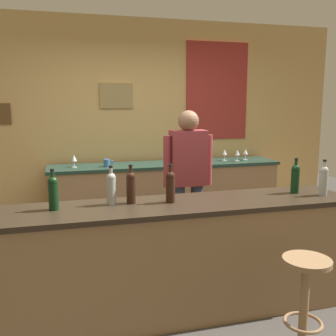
{
  "coord_description": "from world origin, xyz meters",
  "views": [
    {
      "loc": [
        -0.9,
        -3.2,
        1.7
      ],
      "look_at": [
        0.09,
        0.45,
        1.05
      ],
      "focal_mm": 41.1,
      "sensor_mm": 36.0,
      "label": 1
    }
  ],
  "objects_px": {
    "wine_bottle_c": "(131,186)",
    "wine_glass_b": "(202,153)",
    "bartender": "(188,177)",
    "wine_glass_e": "(245,152)",
    "wine_bottle_f": "(323,179)",
    "wine_bottle_d": "(170,185)",
    "bar_stool": "(305,290)",
    "wine_bottle_e": "(295,177)",
    "wine_glass_d": "(237,153)",
    "wine_bottle_b": "(111,187)",
    "wine_glass_a": "(74,159)",
    "coffee_mug": "(107,163)",
    "wine_bottle_a": "(53,192)",
    "wine_glass_c": "(224,153)"
  },
  "relations": [
    {
      "from": "bartender",
      "to": "wine_glass_e",
      "type": "height_order",
      "value": "bartender"
    },
    {
      "from": "bartender",
      "to": "wine_glass_b",
      "type": "bearing_deg",
      "value": 63.72
    },
    {
      "from": "wine_glass_b",
      "to": "wine_glass_c",
      "type": "bearing_deg",
      "value": -2.59
    },
    {
      "from": "wine_bottle_c",
      "to": "coffee_mug",
      "type": "distance_m",
      "value": 1.9
    },
    {
      "from": "wine_bottle_d",
      "to": "wine_glass_c",
      "type": "relative_size",
      "value": 1.97
    },
    {
      "from": "bartender",
      "to": "bar_stool",
      "type": "height_order",
      "value": "bartender"
    },
    {
      "from": "wine_bottle_a",
      "to": "wine_glass_e",
      "type": "height_order",
      "value": "wine_bottle_a"
    },
    {
      "from": "bar_stool",
      "to": "wine_bottle_b",
      "type": "xyz_separation_m",
      "value": [
        -1.18,
        0.82,
        0.6
      ]
    },
    {
      "from": "bar_stool",
      "to": "wine_glass_c",
      "type": "relative_size",
      "value": 4.39
    },
    {
      "from": "wine_bottle_b",
      "to": "wine_glass_e",
      "type": "relative_size",
      "value": 1.97
    },
    {
      "from": "bartender",
      "to": "wine_bottle_b",
      "type": "bearing_deg",
      "value": -138.01
    },
    {
      "from": "bar_stool",
      "to": "wine_bottle_f",
      "type": "height_order",
      "value": "wine_bottle_f"
    },
    {
      "from": "wine_bottle_a",
      "to": "wine_bottle_c",
      "type": "relative_size",
      "value": 1.0
    },
    {
      "from": "wine_bottle_e",
      "to": "wine_bottle_f",
      "type": "distance_m",
      "value": 0.23
    },
    {
      "from": "wine_glass_a",
      "to": "coffee_mug",
      "type": "height_order",
      "value": "wine_glass_a"
    },
    {
      "from": "bar_stool",
      "to": "wine_glass_d",
      "type": "xyz_separation_m",
      "value": [
        0.77,
        2.72,
        0.55
      ]
    },
    {
      "from": "wine_glass_a",
      "to": "wine_glass_c",
      "type": "distance_m",
      "value": 2.02
    },
    {
      "from": "wine_bottle_e",
      "to": "bartender",
      "type": "bearing_deg",
      "value": 130.79
    },
    {
      "from": "wine_bottle_c",
      "to": "coffee_mug",
      "type": "height_order",
      "value": "wine_bottle_c"
    },
    {
      "from": "bartender",
      "to": "wine_glass_b",
      "type": "height_order",
      "value": "bartender"
    },
    {
      "from": "wine_bottle_b",
      "to": "wine_glass_d",
      "type": "height_order",
      "value": "wine_bottle_b"
    },
    {
      "from": "wine_bottle_d",
      "to": "wine_glass_e",
      "type": "distance_m",
      "value": 2.61
    },
    {
      "from": "wine_bottle_d",
      "to": "wine_bottle_e",
      "type": "height_order",
      "value": "same"
    },
    {
      "from": "wine_bottle_a",
      "to": "wine_bottle_b",
      "type": "distance_m",
      "value": 0.43
    },
    {
      "from": "wine_bottle_b",
      "to": "wine_glass_e",
      "type": "xyz_separation_m",
      "value": [
        2.11,
        1.96,
        -0.05
      ]
    },
    {
      "from": "wine_glass_e",
      "to": "wine_bottle_d",
      "type": "bearing_deg",
      "value": -129.3
    },
    {
      "from": "wine_bottle_d",
      "to": "coffee_mug",
      "type": "relative_size",
      "value": 2.45
    },
    {
      "from": "wine_bottle_b",
      "to": "bartender",
      "type": "bearing_deg",
      "value": 41.99
    },
    {
      "from": "bar_stool",
      "to": "wine_glass_d",
      "type": "height_order",
      "value": "wine_glass_d"
    },
    {
      "from": "wine_bottle_a",
      "to": "wine_bottle_f",
      "type": "relative_size",
      "value": 1.0
    },
    {
      "from": "bar_stool",
      "to": "wine_bottle_f",
      "type": "bearing_deg",
      "value": 48.0
    },
    {
      "from": "bartender",
      "to": "wine_bottle_e",
      "type": "xyz_separation_m",
      "value": [
        0.71,
        -0.82,
        0.12
      ]
    },
    {
      "from": "wine_glass_b",
      "to": "wine_glass_e",
      "type": "distance_m",
      "value": 0.63
    },
    {
      "from": "wine_bottle_d",
      "to": "wine_bottle_e",
      "type": "distance_m",
      "value": 1.13
    },
    {
      "from": "wine_glass_d",
      "to": "coffee_mug",
      "type": "bearing_deg",
      "value": -179.68
    },
    {
      "from": "coffee_mug",
      "to": "wine_bottle_f",
      "type": "bearing_deg",
      "value": -52.34
    },
    {
      "from": "bar_stool",
      "to": "wine_glass_e",
      "type": "xyz_separation_m",
      "value": [
        0.92,
        2.78,
        0.55
      ]
    },
    {
      "from": "wine_bottle_f",
      "to": "coffee_mug",
      "type": "height_order",
      "value": "wine_bottle_f"
    },
    {
      "from": "wine_glass_e",
      "to": "wine_bottle_c",
      "type": "bearing_deg",
      "value": -134.87
    },
    {
      "from": "wine_bottle_e",
      "to": "wine_glass_d",
      "type": "height_order",
      "value": "wine_bottle_e"
    },
    {
      "from": "coffee_mug",
      "to": "wine_glass_d",
      "type": "bearing_deg",
      "value": 0.32
    },
    {
      "from": "wine_bottle_f",
      "to": "wine_bottle_d",
      "type": "bearing_deg",
      "value": 175.1
    },
    {
      "from": "wine_bottle_b",
      "to": "wine_bottle_e",
      "type": "relative_size",
      "value": 1.0
    },
    {
      "from": "bar_stool",
      "to": "wine_bottle_d",
      "type": "distance_m",
      "value": 1.21
    },
    {
      "from": "wine_glass_b",
      "to": "wine_glass_a",
      "type": "bearing_deg",
      "value": -178.35
    },
    {
      "from": "wine_bottle_c",
      "to": "wine_bottle_e",
      "type": "xyz_separation_m",
      "value": [
        1.43,
        -0.03,
        0.0
      ]
    },
    {
      "from": "bartender",
      "to": "wine_bottle_c",
      "type": "bearing_deg",
      "value": -132.51
    },
    {
      "from": "bartender",
      "to": "wine_bottle_c",
      "type": "xyz_separation_m",
      "value": [
        -0.73,
        -0.79,
        0.12
      ]
    },
    {
      "from": "bartender",
      "to": "wine_glass_b",
      "type": "xyz_separation_m",
      "value": [
        0.6,
        1.21,
        0.07
      ]
    },
    {
      "from": "wine_bottle_c",
      "to": "wine_glass_b",
      "type": "distance_m",
      "value": 2.4
    }
  ]
}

